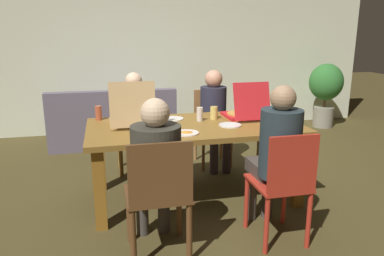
% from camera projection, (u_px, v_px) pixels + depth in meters
% --- Properties ---
extents(ground_plane, '(20.00, 20.00, 0.00)m').
position_uv_depth(ground_plane, '(194.00, 197.00, 3.73)').
color(ground_plane, '#473D1E').
extents(back_wall, '(7.52, 0.12, 2.96)m').
position_uv_depth(back_wall, '(153.00, 40.00, 6.03)').
color(back_wall, silver).
rests_on(back_wall, ground).
extents(dining_table, '(2.02, 1.03, 0.75)m').
position_uv_depth(dining_table, '(194.00, 135.00, 3.57)').
color(dining_table, brown).
rests_on(dining_table, ground).
extents(chair_0, '(0.40, 0.44, 0.92)m').
position_uv_depth(chair_0, '(211.00, 122.00, 4.63)').
color(chair_0, '#9D6739').
rests_on(chair_0, ground).
extents(person_0, '(0.32, 0.53, 1.18)m').
position_uv_depth(person_0, '(215.00, 111.00, 4.44)').
color(person_0, '#433845').
rests_on(person_0, ground).
extents(chair_1, '(0.46, 0.43, 0.92)m').
position_uv_depth(chair_1, '(159.00, 195.00, 2.60)').
color(chair_1, brown).
rests_on(chair_1, ground).
extents(person_1, '(0.36, 0.51, 1.18)m').
position_uv_depth(person_1, '(155.00, 161.00, 2.68)').
color(person_1, '#423C36').
rests_on(person_1, ground).
extents(chair_2, '(0.40, 0.45, 0.91)m').
position_uv_depth(chair_2, '(284.00, 182.00, 2.79)').
color(chair_2, '#B42D1E').
rests_on(chair_2, ground).
extents(person_2, '(0.32, 0.54, 1.24)m').
position_uv_depth(person_2, '(276.00, 150.00, 2.88)').
color(person_2, '#443C35').
rests_on(person_2, ground).
extents(chair_3, '(0.45, 0.40, 0.88)m').
position_uv_depth(chair_3, '(135.00, 130.00, 4.42)').
color(chair_3, olive).
rests_on(chair_3, ground).
extents(person_3, '(0.30, 0.50, 1.17)m').
position_uv_depth(person_3, '(135.00, 115.00, 4.23)').
color(person_3, '#2E2B36').
rests_on(person_3, ground).
extents(pizza_box_0, '(0.37, 0.48, 0.39)m').
position_uv_depth(pizza_box_0, '(244.00, 113.00, 3.82)').
color(pizza_box_0, red).
rests_on(pizza_box_0, dining_table).
extents(pizza_box_1, '(0.41, 0.49, 0.43)m').
position_uv_depth(pizza_box_1, '(132.00, 119.00, 3.54)').
color(pizza_box_1, tan).
rests_on(pizza_box_1, dining_table).
extents(plate_0, '(0.21, 0.21, 0.01)m').
position_uv_depth(plate_0, '(230.00, 125.00, 3.50)').
color(plate_0, white).
rests_on(plate_0, dining_table).
extents(plate_1, '(0.22, 0.22, 0.01)m').
position_uv_depth(plate_1, '(172.00, 119.00, 3.75)').
color(plate_1, white).
rests_on(plate_1, dining_table).
extents(plate_2, '(0.21, 0.21, 0.03)m').
position_uv_depth(plate_2, '(187.00, 133.00, 3.23)').
color(plate_2, white).
rests_on(plate_2, dining_table).
extents(plate_3, '(0.25, 0.25, 0.03)m').
position_uv_depth(plate_3, '(146.00, 136.00, 3.13)').
color(plate_3, white).
rests_on(plate_3, dining_table).
extents(drinking_glass_0, '(0.07, 0.07, 0.14)m').
position_uv_depth(drinking_glass_0, '(99.00, 113.00, 3.71)').
color(drinking_glass_0, '#B15033').
rests_on(drinking_glass_0, dining_table).
extents(drinking_glass_1, '(0.08, 0.08, 0.13)m').
position_uv_depth(drinking_glass_1, '(214.00, 113.00, 3.76)').
color(drinking_glass_1, '#DDC160').
rests_on(drinking_glass_1, dining_table).
extents(drinking_glass_2, '(0.06, 0.06, 0.14)m').
position_uv_depth(drinking_glass_2, '(200.00, 114.00, 3.67)').
color(drinking_glass_2, silver).
rests_on(drinking_glass_2, dining_table).
extents(drinking_glass_3, '(0.07, 0.07, 0.11)m').
position_uv_depth(drinking_glass_3, '(290.00, 119.00, 3.54)').
color(drinking_glass_3, silver).
rests_on(drinking_glass_3, dining_table).
extents(couch, '(1.78, 0.83, 0.83)m').
position_uv_depth(couch, '(113.00, 124.00, 5.47)').
color(couch, slate).
rests_on(couch, ground).
extents(potted_plant, '(0.57, 0.57, 1.10)m').
position_uv_depth(potted_plant, '(326.00, 88.00, 6.34)').
color(potted_plant, gray).
rests_on(potted_plant, ground).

